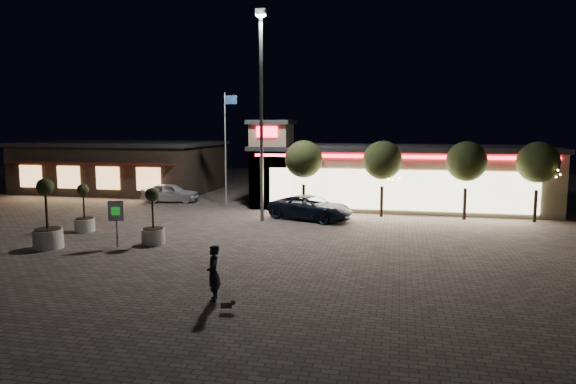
% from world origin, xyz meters
% --- Properties ---
extents(ground, '(90.00, 90.00, 0.00)m').
position_xyz_m(ground, '(0.00, 0.00, 0.00)').
color(ground, slate).
rests_on(ground, ground).
extents(retail_building, '(20.40, 8.40, 6.10)m').
position_xyz_m(retail_building, '(9.51, 15.82, 2.21)').
color(retail_building, gray).
rests_on(retail_building, ground).
extents(restaurant_building, '(16.40, 11.00, 4.30)m').
position_xyz_m(restaurant_building, '(-14.00, 19.97, 2.16)').
color(restaurant_building, '#382D23').
rests_on(restaurant_building, ground).
extents(floodlight_pole, '(0.60, 0.40, 12.38)m').
position_xyz_m(floodlight_pole, '(2.00, 8.00, 7.02)').
color(floodlight_pole, gray).
rests_on(floodlight_pole, ground).
extents(flagpole, '(0.95, 0.10, 8.00)m').
position_xyz_m(flagpole, '(-1.90, 13.00, 4.74)').
color(flagpole, white).
rests_on(flagpole, ground).
extents(string_tree_a, '(2.42, 2.42, 4.79)m').
position_xyz_m(string_tree_a, '(4.00, 11.00, 3.56)').
color(string_tree_a, '#332319').
rests_on(string_tree_a, ground).
extents(string_tree_b, '(2.42, 2.42, 4.79)m').
position_xyz_m(string_tree_b, '(9.00, 11.00, 3.56)').
color(string_tree_b, '#332319').
rests_on(string_tree_b, ground).
extents(string_tree_c, '(2.42, 2.42, 4.79)m').
position_xyz_m(string_tree_c, '(14.00, 11.00, 3.56)').
color(string_tree_c, '#332319').
rests_on(string_tree_c, ground).
extents(string_tree_d, '(2.42, 2.42, 4.79)m').
position_xyz_m(string_tree_d, '(18.00, 11.00, 3.56)').
color(string_tree_d, '#332319').
rests_on(string_tree_d, ground).
extents(pickup_truck, '(5.76, 4.13, 1.46)m').
position_xyz_m(pickup_truck, '(4.79, 9.13, 0.73)').
color(pickup_truck, black).
rests_on(pickup_truck, ground).
extents(white_sedan, '(4.43, 2.32, 1.44)m').
position_xyz_m(white_sedan, '(-6.75, 14.00, 0.72)').
color(white_sedan, silver).
rests_on(white_sedan, ground).
extents(pedestrian, '(0.60, 0.76, 1.84)m').
position_xyz_m(pedestrian, '(4.16, -6.11, 0.92)').
color(pedestrian, black).
rests_on(pedestrian, ground).
extents(dog, '(0.46, 0.25, 0.25)m').
position_xyz_m(dog, '(4.98, -7.03, 0.24)').
color(dog, '#59514C').
rests_on(dog, ground).
extents(planter_left, '(1.06, 1.06, 2.61)m').
position_xyz_m(planter_left, '(-6.59, 2.91, 0.81)').
color(planter_left, silver).
rests_on(planter_left, ground).
extents(planter_mid, '(1.34, 1.34, 3.30)m').
position_xyz_m(planter_mid, '(-5.96, -0.91, 1.02)').
color(planter_mid, silver).
rests_on(planter_mid, ground).
extents(planter_right, '(1.12, 1.12, 2.75)m').
position_xyz_m(planter_right, '(-1.55, 0.92, 0.85)').
color(planter_right, silver).
rests_on(planter_right, ground).
extents(valet_sign, '(0.71, 0.28, 2.21)m').
position_xyz_m(valet_sign, '(-2.93, -0.02, 1.55)').
color(valet_sign, gray).
rests_on(valet_sign, ground).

